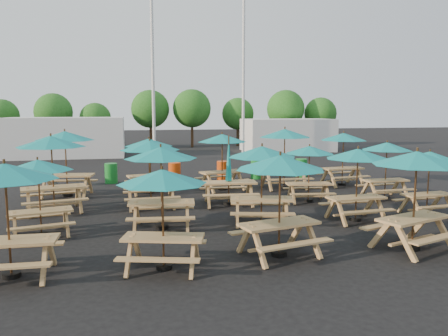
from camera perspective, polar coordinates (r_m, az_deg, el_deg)
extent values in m
plane|color=black|center=(15.52, 1.15, -4.74)|extent=(120.00, 120.00, 0.00)
cube|color=tan|center=(9.70, -26.24, -8.57)|extent=(1.83, 0.75, 0.06)
cube|color=tan|center=(9.17, -27.27, -11.44)|extent=(1.82, 0.30, 0.04)
cube|color=tan|center=(10.39, -25.16, -9.12)|extent=(1.82, 0.30, 0.04)
cylinder|color=black|center=(9.90, -26.00, -12.44)|extent=(0.36, 0.36, 0.10)
cylinder|color=brown|center=(9.59, -26.39, -6.20)|extent=(0.04, 0.04, 2.31)
cone|color=#118588|center=(9.42, -26.73, -0.42)|extent=(2.06, 2.06, 0.32)
cube|color=tan|center=(12.53, -22.86, -5.24)|extent=(1.71, 0.98, 0.05)
cube|color=tan|center=(12.01, -22.68, -7.03)|extent=(1.62, 0.58, 0.04)
cube|color=tan|center=(13.16, -22.92, -5.80)|extent=(1.62, 0.58, 0.04)
cylinder|color=black|center=(12.67, -22.72, -7.96)|extent=(0.32, 0.32, 0.09)
cylinder|color=brown|center=(12.46, -22.95, -3.59)|extent=(0.04, 0.04, 2.05)
cone|color=#118588|center=(12.33, -23.16, 0.36)|extent=(2.14, 2.14, 0.29)
cube|color=tan|center=(15.23, -21.39, -2.42)|extent=(2.08, 1.20, 0.07)
cube|color=tan|center=(14.58, -21.12, -4.09)|extent=(1.97, 0.72, 0.04)
cube|color=tan|center=(15.99, -21.52, -3.12)|extent=(1.97, 0.72, 0.04)
cylinder|color=black|center=(15.37, -21.25, -5.18)|extent=(0.39, 0.39, 0.11)
cylinder|color=brown|center=(15.16, -21.47, -0.75)|extent=(0.05, 0.05, 2.51)
cone|color=#118588|center=(15.06, -21.66, 3.23)|extent=(2.62, 2.62, 0.35)
cube|color=tan|center=(17.87, -19.86, -0.90)|extent=(2.08, 1.04, 0.07)
cube|color=tan|center=(17.23, -20.47, -2.31)|extent=(2.01, 0.55, 0.04)
cube|color=tan|center=(18.61, -19.20, -1.55)|extent=(2.01, 0.55, 0.04)
cylinder|color=black|center=(17.99, -19.75, -3.30)|extent=(0.40, 0.40, 0.11)
cylinder|color=brown|center=(17.81, -19.92, 0.54)|extent=(0.05, 0.05, 2.54)
cone|color=#118588|center=(17.72, -20.08, 3.98)|extent=(2.49, 2.49, 0.35)
cube|color=tan|center=(9.26, -7.94, -8.95)|extent=(1.78, 1.07, 0.06)
cube|color=tan|center=(8.77, -8.70, -11.76)|extent=(1.67, 0.66, 0.04)
cube|color=tan|center=(9.91, -7.21, -9.45)|extent=(1.67, 0.66, 0.04)
cylinder|color=black|center=(9.46, -7.86, -12.67)|extent=(0.33, 0.33, 0.09)
cylinder|color=brown|center=(9.16, -7.98, -6.67)|extent=(0.04, 0.04, 2.13)
cone|color=#118588|center=(8.98, -8.08, -1.10)|extent=(2.28, 2.28, 0.30)
cube|color=tan|center=(12.34, -8.14, -4.49)|extent=(1.89, 0.91, 0.06)
cube|color=tan|center=(11.75, -8.27, -6.56)|extent=(1.84, 0.46, 0.04)
cube|color=tan|center=(13.05, -7.98, -5.14)|extent=(1.84, 0.46, 0.04)
cylinder|color=black|center=(12.50, -8.08, -7.62)|extent=(0.36, 0.36, 0.10)
cylinder|color=brown|center=(12.26, -8.18, -2.59)|extent=(0.04, 0.04, 2.33)
cone|color=#118588|center=(12.13, -8.26, 1.98)|extent=(2.24, 2.24, 0.32)
cube|color=tan|center=(15.02, -9.55, -2.36)|extent=(1.84, 0.78, 0.06)
cube|color=tan|center=(14.43, -9.29, -3.95)|extent=(1.82, 0.33, 0.04)
cube|color=tan|center=(15.73, -9.74, -3.00)|extent=(1.82, 0.33, 0.04)
cylinder|color=black|center=(15.16, -9.49, -4.95)|extent=(0.36, 0.36, 0.10)
cylinder|color=brown|center=(14.96, -9.58, -0.80)|extent=(0.04, 0.04, 2.32)
cone|color=#118588|center=(14.85, -9.67, 2.93)|extent=(2.10, 2.10, 0.32)
cube|color=tan|center=(17.72, -9.71, -0.98)|extent=(1.82, 1.00, 0.06)
cube|color=tan|center=(17.16, -9.20, -2.19)|extent=(1.74, 0.57, 0.04)
cube|color=tan|center=(18.37, -10.16, -1.56)|extent=(1.74, 0.57, 0.04)
cylinder|color=black|center=(17.83, -9.67, -3.08)|extent=(0.35, 0.35, 0.10)
cylinder|color=brown|center=(17.67, -9.74, 0.28)|extent=(0.04, 0.04, 2.21)
cone|color=#118588|center=(17.57, -9.81, 3.30)|extent=(2.25, 2.25, 0.31)
cube|color=tan|center=(10.05, 7.23, -7.23)|extent=(1.95, 1.12, 0.06)
cube|color=tan|center=(9.59, 9.40, -9.82)|extent=(1.84, 0.68, 0.04)
cube|color=tan|center=(10.67, 5.23, -7.96)|extent=(1.84, 0.68, 0.04)
cylinder|color=black|center=(10.25, 7.16, -11.03)|extent=(0.37, 0.37, 0.10)
cylinder|color=brown|center=(9.95, 7.27, -4.91)|extent=(0.04, 0.04, 2.34)
cone|color=#118588|center=(9.79, 7.36, 0.74)|extent=(2.45, 2.45, 0.33)
cube|color=tan|center=(12.80, 4.91, -4.03)|extent=(1.92, 1.10, 0.06)
cube|color=tan|center=(12.22, 5.08, -5.98)|extent=(1.81, 0.67, 0.04)
cube|color=tan|center=(13.51, 4.74, -4.67)|extent=(1.81, 0.67, 0.04)
cylinder|color=black|center=(12.96, 4.88, -7.02)|extent=(0.36, 0.36, 0.10)
cylinder|color=brown|center=(12.73, 4.93, -2.22)|extent=(0.04, 0.04, 2.30)
cone|color=#118588|center=(12.60, 4.98, 2.14)|extent=(2.41, 2.41, 0.32)
cube|color=tan|center=(15.31, 0.62, -1.91)|extent=(1.98, 0.91, 0.06)
cube|color=tan|center=(14.67, 0.99, -3.55)|extent=(1.94, 0.43, 0.04)
cube|color=tan|center=(16.05, 0.27, -2.59)|extent=(1.94, 0.43, 0.04)
cylinder|color=black|center=(15.44, 0.61, -4.60)|extent=(0.38, 0.38, 0.11)
cylinder|color=brown|center=(15.24, 0.62, -0.28)|extent=(0.05, 0.05, 2.45)
cone|color=#118588|center=(15.19, 0.62, 1.31)|extent=(0.23, 0.23, 1.60)
cube|color=tan|center=(18.17, -0.24, -0.51)|extent=(1.97, 1.22, 0.06)
cube|color=tan|center=(17.64, 0.81, -1.73)|extent=(1.83, 0.78, 0.04)
cube|color=tan|center=(18.80, -1.23, -1.15)|extent=(1.83, 0.78, 0.04)
cylinder|color=black|center=(18.29, -0.24, -2.70)|extent=(0.37, 0.37, 0.10)
cylinder|color=brown|center=(18.12, -0.24, 0.81)|extent=(0.04, 0.04, 2.35)
cone|color=#118588|center=(18.03, -0.24, 3.94)|extent=(2.55, 2.55, 0.33)
cube|color=tan|center=(11.34, 23.51, -6.02)|extent=(2.00, 1.29, 0.06)
cube|color=tan|center=(11.05, 26.33, -8.14)|extent=(1.85, 0.85, 0.04)
cube|color=tan|center=(11.81, 20.72, -6.86)|extent=(1.85, 0.85, 0.04)
cylinder|color=black|center=(11.52, 23.32, -9.48)|extent=(0.37, 0.37, 0.10)
cylinder|color=brown|center=(11.25, 23.62, -3.91)|extent=(0.05, 0.05, 2.38)
cone|color=#118588|center=(11.11, 23.89, 1.18)|extent=(2.63, 2.63, 0.33)
cube|color=tan|center=(13.68, 16.88, -3.72)|extent=(1.76, 0.78, 0.06)
cube|color=tan|center=(13.22, 18.32, -5.39)|extent=(1.73, 0.35, 0.04)
cube|color=tan|center=(14.26, 15.47, -4.36)|extent=(1.73, 0.35, 0.04)
cylinder|color=black|center=(13.82, 16.78, -6.41)|extent=(0.34, 0.34, 0.10)
cylinder|color=brown|center=(13.61, 16.95, -2.10)|extent=(0.04, 0.04, 2.20)
cone|color=#118588|center=(13.49, 17.10, 1.78)|extent=(2.03, 2.03, 0.31)
cube|color=tan|center=(16.09, 10.99, -2.04)|extent=(1.68, 0.83, 0.05)
cube|color=tan|center=(15.58, 11.54, -3.34)|extent=(1.62, 0.44, 0.04)
cube|color=tan|center=(16.70, 10.44, -2.58)|extent=(1.62, 0.44, 0.04)
cylinder|color=black|center=(16.21, 10.94, -4.19)|extent=(0.32, 0.32, 0.09)
cylinder|color=brown|center=(16.04, 11.03, -0.75)|extent=(0.04, 0.04, 2.06)
cone|color=#118588|center=(15.94, 11.10, 2.34)|extent=(2.01, 2.01, 0.29)
cube|color=tan|center=(18.71, 7.86, -0.15)|extent=(2.00, 0.78, 0.07)
cube|color=tan|center=(18.07, 8.63, -1.46)|extent=(2.00, 0.28, 0.04)
cube|color=tan|center=(19.44, 7.12, -0.81)|extent=(2.00, 0.28, 0.04)
cylinder|color=black|center=(18.82, 7.82, -2.46)|extent=(0.40, 0.40, 0.11)
cylinder|color=brown|center=(18.65, 7.89, 1.23)|extent=(0.05, 0.05, 2.55)
cone|color=#118588|center=(18.57, 7.95, 4.53)|extent=(2.21, 2.21, 0.35)
cube|color=tan|center=(15.27, 25.04, -3.15)|extent=(1.64, 0.74, 0.05)
cube|color=tan|center=(14.89, 26.47, -4.51)|extent=(1.61, 0.34, 0.04)
cube|color=tan|center=(15.75, 23.59, -3.72)|extent=(1.61, 0.34, 0.04)
cylinder|color=black|center=(15.38, 24.91, -5.40)|extent=(0.32, 0.32, 0.09)
cylinder|color=brown|center=(15.21, 25.12, -1.80)|extent=(0.04, 0.04, 2.04)
cone|color=#118588|center=(15.10, 25.30, 1.43)|extent=(1.90, 1.90, 0.28)
cube|color=tan|center=(17.51, 20.32, -1.52)|extent=(1.69, 0.70, 0.06)
cube|color=tan|center=(17.05, 21.43, -2.72)|extent=(1.68, 0.28, 0.04)
cube|color=tan|center=(18.06, 19.20, -2.07)|extent=(1.68, 0.28, 0.04)
cylinder|color=black|center=(17.62, 20.23, -3.58)|extent=(0.33, 0.33, 0.09)
cylinder|color=brown|center=(17.46, 20.38, -0.28)|extent=(0.04, 0.04, 2.14)
cone|color=#118588|center=(17.36, 20.52, 2.67)|extent=(1.91, 1.91, 0.30)
cube|color=tan|center=(19.99, 15.21, -0.05)|extent=(1.90, 0.93, 0.06)
cube|color=tan|center=(19.49, 16.29, -1.15)|extent=(1.85, 0.47, 0.04)
cube|color=tan|center=(20.59, 14.14, -0.63)|extent=(1.85, 0.47, 0.04)
cylinder|color=black|center=(20.10, 15.15, -2.03)|extent=(0.37, 0.37, 0.10)
cylinder|color=brown|center=(19.95, 15.26, 1.14)|extent=(0.04, 0.04, 2.34)
cone|color=#118588|center=(19.86, 15.35, 3.97)|extent=(2.26, 2.26, 0.33)
cylinder|color=gray|center=(20.35, -21.68, -1.04)|extent=(0.56, 0.56, 0.91)
cylinder|color=#177F28|center=(20.54, -14.53, -0.67)|extent=(0.56, 0.56, 0.91)
cylinder|color=#CE420C|center=(20.26, -6.47, -0.58)|extent=(0.56, 0.56, 0.91)
cylinder|color=#CE420C|center=(20.73, -0.15, -0.35)|extent=(0.56, 0.56, 0.91)
cylinder|color=#177F28|center=(21.25, 4.29, -0.17)|extent=(0.56, 0.56, 0.91)
cylinder|color=#177F28|center=(22.05, 10.06, 0.01)|extent=(0.56, 0.56, 0.91)
cylinder|color=silver|center=(28.93, -9.29, 12.81)|extent=(0.20, 0.20, 12.00)
cylinder|color=silver|center=(31.89, 2.56, 12.40)|extent=(0.20, 0.20, 12.00)
cube|color=silver|center=(33.13, -19.90, 3.81)|extent=(8.00, 4.00, 2.80)
cube|color=silver|center=(36.04, 8.27, 4.29)|extent=(7.00, 4.00, 2.60)
cylinder|color=#382314|center=(41.47, -26.86, 3.50)|extent=(0.24, 0.24, 1.92)
sphere|color=#1E5919|center=(41.40, -27.01, 6.10)|extent=(2.80, 2.80, 2.80)
cylinder|color=#382314|center=(39.24, -21.24, 3.78)|extent=(0.24, 0.24, 2.14)
sphere|color=#1E5919|center=(39.18, -21.39, 6.83)|extent=(3.11, 3.11, 3.11)
cylinder|color=#382314|center=(38.61, -16.36, 3.67)|extent=(0.24, 0.24, 1.78)
sphere|color=#1E5919|center=(38.54, -16.45, 6.26)|extent=(2.59, 2.59, 2.59)
cylinder|color=#382314|center=(39.58, -9.53, 4.34)|extent=(0.24, 0.24, 2.31)
sphere|color=#1E5919|center=(39.52, -9.60, 7.61)|extent=(3.36, 3.36, 3.36)
cylinder|color=#382314|center=(39.45, -4.18, 4.44)|extent=(0.24, 0.24, 2.35)
sphere|color=#1E5919|center=(39.39, -4.21, 7.77)|extent=(3.41, 3.41, 3.41)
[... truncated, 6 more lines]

